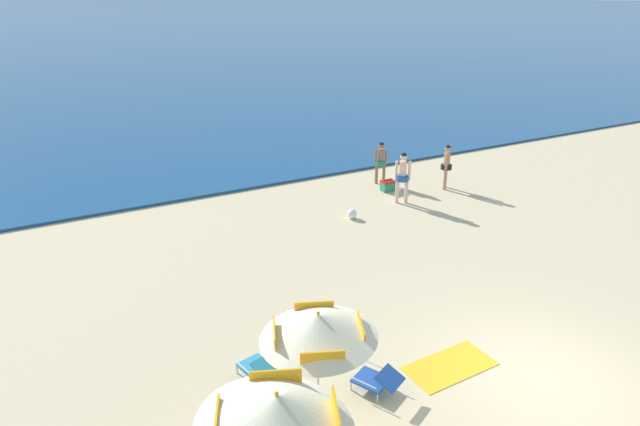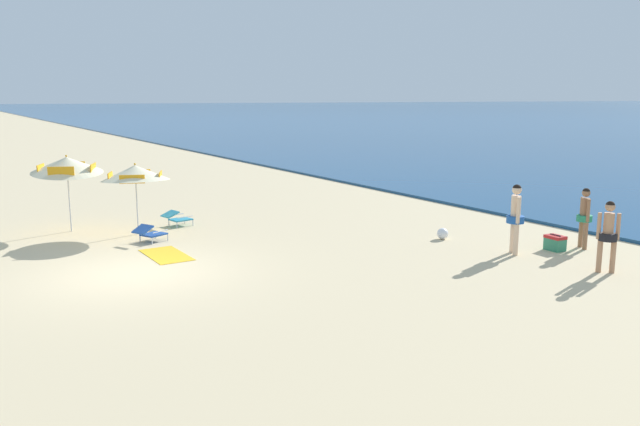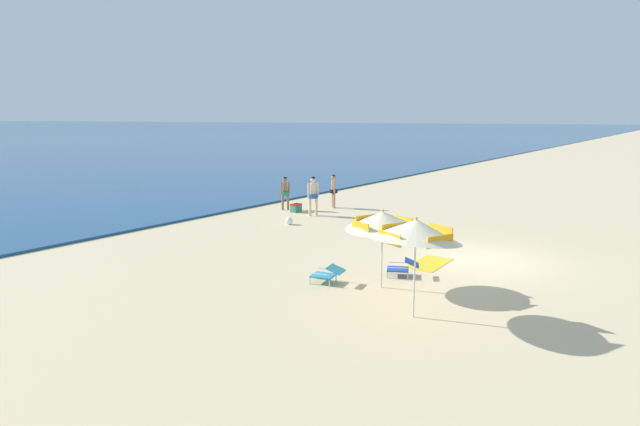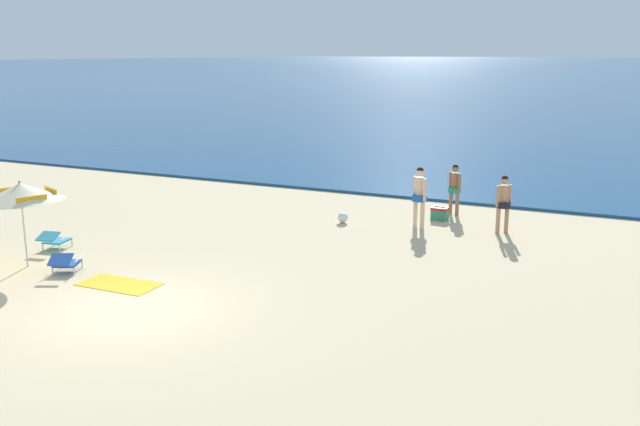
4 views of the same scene
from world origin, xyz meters
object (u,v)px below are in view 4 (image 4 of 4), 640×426
person_standing_beside (419,193)px  person_standing_near_shore (455,186)px  cooler_box (440,214)px  beach_ball (343,218)px  beach_towel (119,284)px  beach_umbrella_striped_main (20,193)px  person_wading_in (504,200)px  lounge_chair_beside_umbrella (54,239)px  lounge_chair_under_umbrella (65,262)px

person_standing_beside → person_standing_near_shore: bearing=76.1°
cooler_box → beach_ball: bearing=-147.5°
beach_towel → beach_umbrella_striped_main: bearing=178.3°
beach_umbrella_striped_main → beach_towel: size_ratio=1.19×
person_standing_near_shore → beach_ball: bearing=-138.4°
person_wading_in → cooler_box: person_wading_in is taller
cooler_box → beach_ball: size_ratio=1.61×
lounge_chair_beside_umbrella → beach_towel: 3.73m
beach_ball → beach_towel: (-2.23, -7.31, -0.15)m
person_wading_in → person_standing_near_shore: bearing=138.3°
beach_umbrella_striped_main → beach_ball: (5.13, 7.22, -1.66)m
person_standing_near_shore → cooler_box: 1.13m
beach_umbrella_striped_main → person_standing_near_shore: bearing=50.8°
beach_umbrella_striped_main → person_standing_beside: 10.63m
beach_umbrella_striped_main → person_wading_in: bearing=39.7°
person_standing_near_shore → beach_towel: (-4.99, -9.76, -0.93)m
lounge_chair_under_umbrella → person_standing_near_shore: size_ratio=0.63×
lounge_chair_under_umbrella → person_standing_beside: 9.83m
person_wading_in → lounge_chair_beside_umbrella: bearing=-146.8°
lounge_chair_beside_umbrella → beach_towel: size_ratio=0.53×
lounge_chair_under_umbrella → cooler_box: lounge_chair_under_umbrella is taller
person_standing_near_shore → person_wading_in: size_ratio=0.97×
lounge_chair_beside_umbrella → beach_towel: (3.43, -1.45, -0.27)m
person_standing_beside → beach_ball: size_ratio=5.68×
lounge_chair_beside_umbrella → beach_ball: bearing=46.0°
lounge_chair_under_umbrella → beach_towel: bearing=-2.8°
lounge_chair_under_umbrella → beach_towel: lounge_chair_under_umbrella is taller
beach_ball → person_standing_near_shore: bearing=41.6°
cooler_box → lounge_chair_beside_umbrella: bearing=-137.6°
person_standing_near_shore → person_wading_in: person_wading_in is taller
beach_umbrella_striped_main → person_standing_beside: bearing=45.9°
lounge_chair_under_umbrella → cooler_box: (6.44, 8.85, -0.07)m
cooler_box → beach_ball: cooler_box is taller
beach_ball → person_standing_beside: bearing=9.9°
person_wading_in → beach_ball: 4.72m
person_standing_near_shore → cooler_box: size_ratio=3.17×
beach_umbrella_striped_main → lounge_chair_beside_umbrella: size_ratio=2.23×
person_standing_beside → cooler_box: 1.51m
lounge_chair_under_umbrella → lounge_chair_beside_umbrella: 2.23m
beach_umbrella_striped_main → beach_towel: 3.42m
lounge_chair_under_umbrella → person_standing_beside: size_ratio=0.56×
lounge_chair_under_umbrella → beach_ball: (3.90, 7.23, -0.12)m
person_standing_beside → beach_ball: person_standing_beside is taller
lounge_chair_under_umbrella → beach_ball: lounge_chair_under_umbrella is taller
lounge_chair_under_umbrella → cooler_box: size_ratio=1.99×
lounge_chair_beside_umbrella → beach_ball: 8.15m
cooler_box → person_wading_in: bearing=-21.1°
beach_umbrella_striped_main → person_standing_near_shore: beach_umbrella_striped_main is taller
lounge_chair_under_umbrella → beach_umbrella_striped_main: bearing=179.6°
person_standing_beside → person_wading_in: (2.32, 0.44, -0.08)m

